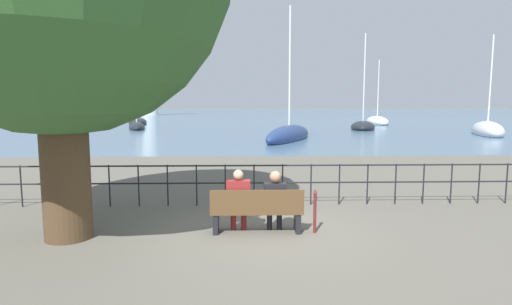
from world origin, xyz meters
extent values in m
plane|color=#605B51|center=(0.00, 0.00, 0.00)|extent=(1000.00, 1000.00, 0.00)
cube|color=slate|center=(0.00, 162.03, 0.00)|extent=(600.00, 300.00, 0.01)
cylinder|color=#4C3823|center=(-3.60, -0.25, 1.46)|extent=(0.87, 0.87, 2.92)
cube|color=brown|center=(0.00, 0.00, 0.42)|extent=(1.83, 0.45, 0.05)
cube|color=brown|center=(0.00, -0.21, 0.68)|extent=(1.83, 0.04, 0.45)
cube|color=black|center=(-0.82, 0.00, 0.20)|extent=(0.10, 0.41, 0.40)
cube|color=black|center=(0.82, 0.00, 0.20)|extent=(0.10, 0.41, 0.40)
cylinder|color=maroon|center=(-0.47, 0.16, 0.23)|extent=(0.11, 0.11, 0.45)
cylinder|color=maroon|center=(-0.26, 0.16, 0.23)|extent=(0.11, 0.11, 0.45)
cube|color=maroon|center=(-0.37, 0.07, 0.50)|extent=(0.40, 0.26, 0.14)
cube|color=maroon|center=(-0.37, -0.02, 0.75)|extent=(0.47, 0.24, 0.61)
sphere|color=tan|center=(-0.37, -0.02, 1.17)|extent=(0.20, 0.20, 0.20)
cylinder|color=black|center=(0.27, 0.16, 0.23)|extent=(0.11, 0.11, 0.45)
cylinder|color=black|center=(0.47, 0.16, 0.23)|extent=(0.11, 0.11, 0.45)
cube|color=black|center=(0.37, 0.07, 0.50)|extent=(0.38, 0.26, 0.14)
cube|color=black|center=(0.37, -0.02, 0.72)|extent=(0.45, 0.24, 0.55)
sphere|color=#A87A5B|center=(0.37, -0.02, 1.12)|extent=(0.23, 0.23, 0.23)
cylinder|color=black|center=(-5.81, 2.17, 0.53)|extent=(0.04, 0.04, 1.05)
cylinder|color=black|center=(-5.08, 2.17, 0.53)|extent=(0.04, 0.04, 1.05)
cylinder|color=black|center=(-4.36, 2.17, 0.53)|extent=(0.04, 0.04, 1.05)
cylinder|color=black|center=(-3.63, 2.17, 0.53)|extent=(0.04, 0.04, 1.05)
cylinder|color=black|center=(-2.90, 2.17, 0.53)|extent=(0.04, 0.04, 1.05)
cylinder|color=black|center=(-2.18, 2.17, 0.53)|extent=(0.04, 0.04, 1.05)
cylinder|color=black|center=(-1.45, 2.17, 0.53)|extent=(0.04, 0.04, 1.05)
cylinder|color=black|center=(-0.73, 2.17, 0.53)|extent=(0.04, 0.04, 1.05)
cylinder|color=black|center=(0.00, 2.17, 0.53)|extent=(0.04, 0.04, 1.05)
cylinder|color=black|center=(0.73, 2.17, 0.53)|extent=(0.04, 0.04, 1.05)
cylinder|color=black|center=(1.45, 2.17, 0.53)|extent=(0.04, 0.04, 1.05)
cylinder|color=black|center=(2.18, 2.17, 0.53)|extent=(0.04, 0.04, 1.05)
cylinder|color=black|center=(2.90, 2.17, 0.53)|extent=(0.04, 0.04, 1.05)
cylinder|color=black|center=(3.63, 2.17, 0.53)|extent=(0.04, 0.04, 1.05)
cylinder|color=black|center=(4.36, 2.17, 0.53)|extent=(0.04, 0.04, 1.05)
cylinder|color=black|center=(5.08, 2.17, 0.53)|extent=(0.04, 0.04, 1.05)
cylinder|color=black|center=(5.81, 2.17, 0.53)|extent=(0.04, 0.04, 1.05)
cylinder|color=black|center=(6.53, 2.17, 0.53)|extent=(0.04, 0.04, 1.05)
cylinder|color=black|center=(0.00, 2.17, 1.02)|extent=(14.52, 0.04, 0.04)
cylinder|color=black|center=(0.00, 2.17, 0.58)|extent=(14.52, 0.04, 0.04)
cylinder|color=maroon|center=(1.15, -0.09, 0.39)|extent=(0.06, 0.06, 0.79)
cone|color=maroon|center=(1.15, -0.09, 0.84)|extent=(0.09, 0.09, 0.11)
ellipsoid|color=black|center=(12.38, 34.25, 0.26)|extent=(4.05, 6.19, 1.29)
cylinder|color=silver|center=(12.38, 34.25, 5.31)|extent=(0.14, 0.14, 9.34)
ellipsoid|color=white|center=(17.94, 46.26, 0.32)|extent=(3.13, 8.73, 1.60)
cylinder|color=silver|center=(17.94, 46.26, 4.73)|extent=(0.14, 0.14, 7.85)
ellipsoid|color=navy|center=(3.04, 21.18, 0.32)|extent=(5.06, 8.68, 1.59)
cylinder|color=silver|center=(3.04, 21.18, 5.16)|extent=(0.14, 0.14, 8.74)
ellipsoid|color=black|center=(-14.69, 46.93, 0.27)|extent=(4.09, 7.11, 1.33)
cylinder|color=silver|center=(-14.69, 46.93, 6.05)|extent=(0.14, 0.14, 10.77)
ellipsoid|color=black|center=(-11.67, 35.09, 0.23)|extent=(2.93, 5.41, 1.14)
cylinder|color=silver|center=(-11.67, 35.09, 5.94)|extent=(0.14, 0.14, 10.74)
ellipsoid|color=silver|center=(20.96, 26.32, 0.34)|extent=(5.01, 8.32, 1.69)
cylinder|color=silver|center=(20.96, 26.32, 4.68)|extent=(0.14, 0.14, 7.66)
cylinder|color=white|center=(-25.40, 99.76, 12.16)|extent=(4.52, 4.52, 24.32)
cylinder|color=#2D2D33|center=(-25.40, 99.76, 25.81)|extent=(3.16, 3.16, 2.97)
cone|color=#4C1E19|center=(-25.40, 99.76, 28.48)|extent=(3.61, 3.61, 2.37)
camera|label=1|loc=(-0.25, -7.76, 2.52)|focal=28.00mm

